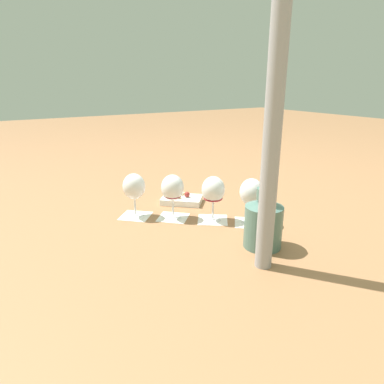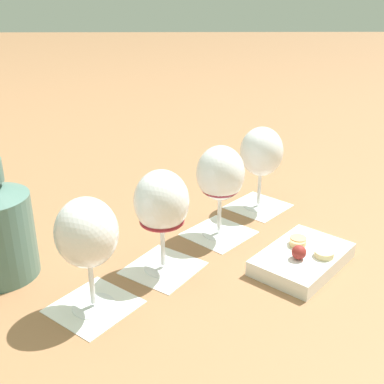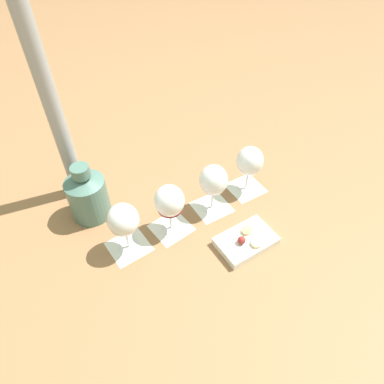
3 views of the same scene
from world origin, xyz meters
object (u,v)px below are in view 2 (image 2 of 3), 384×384
object	(u,v)px
wine_glass_0	(87,238)
wine_glass_2	(220,177)
wine_glass_1	(162,205)
wine_glass_3	(261,155)
snack_dish	(302,258)

from	to	relation	value
wine_glass_0	wine_glass_2	bearing A→B (deg)	48.10
wine_glass_0	wine_glass_2	xyz separation A→B (m)	(0.19, 0.21, -0.00)
wine_glass_0	wine_glass_1	size ratio (longest dim) A/B	1.00
wine_glass_0	wine_glass_3	size ratio (longest dim) A/B	1.00
wine_glass_3	snack_dish	bearing A→B (deg)	-80.34
snack_dish	wine_glass_3	bearing A→B (deg)	99.66
wine_glass_0	wine_glass_1	world-z (taller)	same
wine_glass_1	snack_dish	xyz separation A→B (m)	(0.22, 0.00, -0.10)
wine_glass_0	wine_glass_3	world-z (taller)	same
wine_glass_0	snack_dish	distance (m)	0.35
wine_glass_1	wine_glass_2	bearing A→B (deg)	49.73
wine_glass_3	wine_glass_0	bearing A→B (deg)	-130.45
wine_glass_1	wine_glass_3	size ratio (longest dim) A/B	1.00
wine_glass_0	wine_glass_1	distance (m)	0.14
wine_glass_0	wine_glass_2	distance (m)	0.28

